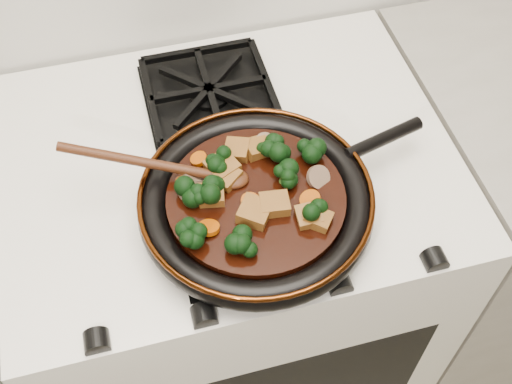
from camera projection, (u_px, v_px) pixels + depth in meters
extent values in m
cube|color=white|center=(235.00, 284.00, 1.44)|extent=(0.76, 0.60, 0.90)
cylinder|color=black|center=(256.00, 206.00, 0.98)|extent=(0.33, 0.33, 0.01)
torus|color=black|center=(256.00, 203.00, 0.97)|extent=(0.36, 0.36, 0.04)
torus|color=#411C09|center=(256.00, 195.00, 0.95)|extent=(0.35, 0.35, 0.01)
cylinder|color=black|center=(384.00, 139.00, 1.03)|extent=(0.14, 0.06, 0.02)
cylinder|color=black|center=(256.00, 200.00, 0.96)|extent=(0.27, 0.27, 0.02)
cube|color=brown|center=(309.00, 216.00, 0.93)|extent=(0.04, 0.04, 0.03)
cube|color=brown|center=(223.00, 168.00, 0.98)|extent=(0.06, 0.06, 0.03)
cube|color=brown|center=(237.00, 150.00, 1.00)|extent=(0.05, 0.05, 0.03)
cube|color=brown|center=(226.00, 177.00, 0.97)|extent=(0.05, 0.05, 0.02)
cube|color=brown|center=(212.00, 196.00, 0.95)|extent=(0.04, 0.04, 0.02)
cube|color=brown|center=(318.00, 219.00, 0.92)|extent=(0.05, 0.05, 0.02)
cube|color=brown|center=(255.00, 213.00, 0.93)|extent=(0.06, 0.06, 0.03)
cube|color=brown|center=(258.00, 148.00, 1.00)|extent=(0.04, 0.04, 0.03)
cube|color=brown|center=(274.00, 205.00, 0.94)|extent=(0.05, 0.04, 0.03)
cylinder|color=#A44104|center=(198.00, 198.00, 0.95)|extent=(0.03, 0.03, 0.01)
cylinder|color=#A44104|center=(310.00, 200.00, 0.95)|extent=(0.03, 0.03, 0.02)
cylinder|color=#A44104|center=(199.00, 159.00, 0.99)|extent=(0.03, 0.03, 0.02)
cylinder|color=#A44104|center=(185.00, 182.00, 0.97)|extent=(0.03, 0.03, 0.02)
cylinder|color=#A44104|center=(250.00, 201.00, 0.94)|extent=(0.03, 0.03, 0.01)
cylinder|color=#A44104|center=(209.00, 228.00, 0.92)|extent=(0.03, 0.03, 0.02)
cylinder|color=brown|center=(265.00, 143.00, 1.01)|extent=(0.05, 0.05, 0.02)
cylinder|color=brown|center=(318.00, 177.00, 0.97)|extent=(0.05, 0.05, 0.03)
cylinder|color=brown|center=(193.00, 179.00, 0.97)|extent=(0.04, 0.04, 0.03)
cylinder|color=brown|center=(189.00, 192.00, 0.95)|extent=(0.04, 0.03, 0.03)
ellipsoid|color=#421E0E|center=(231.00, 178.00, 0.97)|extent=(0.07, 0.06, 0.02)
cylinder|color=#421E0E|center=(145.00, 163.00, 0.95)|extent=(0.02, 0.02, 0.26)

